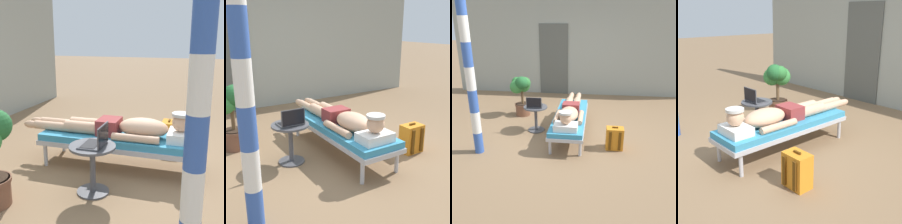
% 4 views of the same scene
% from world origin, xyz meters
% --- Properties ---
extents(ground_plane, '(40.00, 40.00, 0.00)m').
position_xyz_m(ground_plane, '(0.00, 0.00, 0.00)').
color(ground_plane, '#846647').
extents(house_wall_back, '(7.60, 0.20, 2.70)m').
position_xyz_m(house_wall_back, '(0.11, 2.94, 1.35)').
color(house_wall_back, '#999E93').
rests_on(house_wall_back, ground).
extents(house_door_panel, '(0.84, 0.03, 2.04)m').
position_xyz_m(house_door_panel, '(-0.69, 2.83, 1.02)').
color(house_door_panel, '#545651').
rests_on(house_door_panel, ground).
extents(lounge_chair, '(0.62, 1.95, 0.42)m').
position_xyz_m(lounge_chair, '(0.11, 0.00, 0.35)').
color(lounge_chair, '#B7B7BC').
rests_on(lounge_chair, ground).
extents(person_reclining, '(0.53, 2.17, 0.33)m').
position_xyz_m(person_reclining, '(0.11, -0.09, 0.52)').
color(person_reclining, white).
rests_on(person_reclining, lounge_chair).
extents(side_table, '(0.48, 0.48, 0.52)m').
position_xyz_m(side_table, '(-0.61, 0.06, 0.36)').
color(side_table, '#4C4C51').
rests_on(side_table, ground).
extents(laptop, '(0.31, 0.24, 0.23)m').
position_xyz_m(laptop, '(-0.61, 0.01, 0.58)').
color(laptop, '#4C4C51').
rests_on(laptop, side_table).
extents(backpack, '(0.30, 0.26, 0.42)m').
position_xyz_m(backpack, '(0.95, -0.53, 0.20)').
color(backpack, orange).
rests_on(backpack, ground).
extents(potted_plant, '(0.48, 0.49, 0.96)m').
position_xyz_m(potted_plant, '(-1.14, 0.90, 0.61)').
color(potted_plant, brown).
rests_on(potted_plant, ground).
extents(porch_post, '(0.15, 0.15, 2.62)m').
position_xyz_m(porch_post, '(-1.39, -0.95, 1.31)').
color(porch_post, '#3359B2').
rests_on(porch_post, ground).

